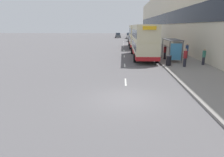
{
  "coord_description": "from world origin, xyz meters",
  "views": [
    {
      "loc": [
        -0.28,
        -11.0,
        4.14
      ],
      "look_at": [
        -1.83,
        18.96,
        -3.77
      ],
      "focal_mm": 32.0,
      "sensor_mm": 36.0,
      "label": 1
    }
  ],
  "objects_px": {
    "bus_shelter": "(174,46)",
    "double_decker_bus_ahead": "(136,36)",
    "pedestrian_3": "(185,58)",
    "pedestrian_2": "(187,51)",
    "car_0": "(131,38)",
    "litter_bin": "(169,60)",
    "car_1": "(129,36)",
    "car_2": "(130,35)",
    "car_3": "(118,35)",
    "double_decker_bus_near": "(143,41)",
    "pedestrian_at_shelter": "(159,51)",
    "pedestrian_1": "(204,57)",
    "pedestrian_4": "(165,52)"
  },
  "relations": [
    {
      "from": "bus_shelter",
      "to": "double_decker_bus_ahead",
      "type": "relative_size",
      "value": 0.41
    },
    {
      "from": "double_decker_bus_ahead",
      "to": "car_1",
      "type": "distance_m",
      "value": 29.75
    },
    {
      "from": "bus_shelter",
      "to": "pedestrian_2",
      "type": "bearing_deg",
      "value": 44.75
    },
    {
      "from": "double_decker_bus_ahead",
      "to": "pedestrian_at_shelter",
      "type": "height_order",
      "value": "double_decker_bus_ahead"
    },
    {
      "from": "car_0",
      "to": "pedestrian_3",
      "type": "height_order",
      "value": "pedestrian_3"
    },
    {
      "from": "pedestrian_at_shelter",
      "to": "car_2",
      "type": "bearing_deg",
      "value": 92.53
    },
    {
      "from": "car_0",
      "to": "pedestrian_3",
      "type": "distance_m",
      "value": 36.75
    },
    {
      "from": "double_decker_bus_ahead",
      "to": "car_3",
      "type": "height_order",
      "value": "double_decker_bus_ahead"
    },
    {
      "from": "pedestrian_2",
      "to": "pedestrian_3",
      "type": "height_order",
      "value": "pedestrian_2"
    },
    {
      "from": "car_3",
      "to": "pedestrian_2",
      "type": "xyz_separation_m",
      "value": [
        9.92,
        -48.23,
        0.23
      ]
    },
    {
      "from": "car_0",
      "to": "pedestrian_at_shelter",
      "type": "relative_size",
      "value": 2.47
    },
    {
      "from": "pedestrian_2",
      "to": "pedestrian_3",
      "type": "bearing_deg",
      "value": -108.48
    },
    {
      "from": "double_decker_bus_near",
      "to": "pedestrian_at_shelter",
      "type": "xyz_separation_m",
      "value": [
        2.1,
        -0.15,
        -1.32
      ]
    },
    {
      "from": "car_1",
      "to": "pedestrian_3",
      "type": "distance_m",
      "value": 49.63
    },
    {
      "from": "double_decker_bus_near",
      "to": "pedestrian_2",
      "type": "relative_size",
      "value": 6.14
    },
    {
      "from": "pedestrian_1",
      "to": "pedestrian_2",
      "type": "xyz_separation_m",
      "value": [
        -0.34,
        4.69,
        0.08
      ]
    },
    {
      "from": "car_1",
      "to": "car_0",
      "type": "bearing_deg",
      "value": -88.95
    },
    {
      "from": "double_decker_bus_ahead",
      "to": "pedestrian_at_shelter",
      "type": "relative_size",
      "value": 6.3
    },
    {
      "from": "car_1",
      "to": "car_2",
      "type": "xyz_separation_m",
      "value": [
        0.46,
        6.15,
        -0.01
      ]
    },
    {
      "from": "double_decker_bus_ahead",
      "to": "car_2",
      "type": "height_order",
      "value": "double_decker_bus_ahead"
    },
    {
      "from": "pedestrian_2",
      "to": "pedestrian_3",
      "type": "relative_size",
      "value": 1.02
    },
    {
      "from": "pedestrian_3",
      "to": "pedestrian_at_shelter",
      "type": "bearing_deg",
      "value": 102.77
    },
    {
      "from": "car_2",
      "to": "bus_shelter",
      "type": "bearing_deg",
      "value": -86.29
    },
    {
      "from": "car_2",
      "to": "pedestrian_4",
      "type": "distance_m",
      "value": 50.88
    },
    {
      "from": "bus_shelter",
      "to": "pedestrian_1",
      "type": "height_order",
      "value": "bus_shelter"
    },
    {
      "from": "car_1",
      "to": "pedestrian_2",
      "type": "bearing_deg",
      "value": -82.12
    },
    {
      "from": "pedestrian_3",
      "to": "pedestrian_2",
      "type": "bearing_deg",
      "value": 71.52
    },
    {
      "from": "pedestrian_3",
      "to": "litter_bin",
      "type": "distance_m",
      "value": 1.64
    },
    {
      "from": "pedestrian_at_shelter",
      "to": "pedestrian_3",
      "type": "relative_size",
      "value": 0.88
    },
    {
      "from": "pedestrian_2",
      "to": "car_2",
      "type": "bearing_deg",
      "value": 96.4
    },
    {
      "from": "pedestrian_1",
      "to": "pedestrian_4",
      "type": "distance_m",
      "value": 4.95
    },
    {
      "from": "pedestrian_3",
      "to": "car_1",
      "type": "bearing_deg",
      "value": 94.73
    },
    {
      "from": "car_2",
      "to": "car_3",
      "type": "height_order",
      "value": "car_2"
    },
    {
      "from": "car_0",
      "to": "pedestrian_4",
      "type": "bearing_deg",
      "value": -84.93
    },
    {
      "from": "double_decker_bus_near",
      "to": "pedestrian_3",
      "type": "xyz_separation_m",
      "value": [
        3.57,
        -6.61,
        -1.21
      ]
    },
    {
      "from": "bus_shelter",
      "to": "car_0",
      "type": "height_order",
      "value": "bus_shelter"
    },
    {
      "from": "car_1",
      "to": "car_2",
      "type": "bearing_deg",
      "value": 85.74
    },
    {
      "from": "car_2",
      "to": "car_3",
      "type": "distance_m",
      "value": 4.61
    },
    {
      "from": "bus_shelter",
      "to": "pedestrian_2",
      "type": "height_order",
      "value": "bus_shelter"
    },
    {
      "from": "car_2",
      "to": "pedestrian_3",
      "type": "relative_size",
      "value": 2.2
    },
    {
      "from": "car_0",
      "to": "litter_bin",
      "type": "distance_m",
      "value": 36.09
    },
    {
      "from": "double_decker_bus_ahead",
      "to": "pedestrian_4",
      "type": "xyz_separation_m",
      "value": [
        2.59,
        -14.95,
        -1.25
      ]
    },
    {
      "from": "pedestrian_4",
      "to": "pedestrian_3",
      "type": "bearing_deg",
      "value": -77.75
    },
    {
      "from": "pedestrian_2",
      "to": "pedestrian_4",
      "type": "distance_m",
      "value": 3.16
    },
    {
      "from": "pedestrian_at_shelter",
      "to": "car_0",
      "type": "bearing_deg",
      "value": 94.55
    },
    {
      "from": "pedestrian_at_shelter",
      "to": "pedestrian_2",
      "type": "distance_m",
      "value": 3.47
    },
    {
      "from": "pedestrian_1",
      "to": "car_1",
      "type": "bearing_deg",
      "value": 97.52
    },
    {
      "from": "bus_shelter",
      "to": "litter_bin",
      "type": "xyz_separation_m",
      "value": [
        -1.22,
        -3.09,
        -1.21
      ]
    },
    {
      "from": "car_3",
      "to": "pedestrian_2",
      "type": "height_order",
      "value": "pedestrian_2"
    },
    {
      "from": "bus_shelter",
      "to": "litter_bin",
      "type": "distance_m",
      "value": 3.54
    }
  ]
}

